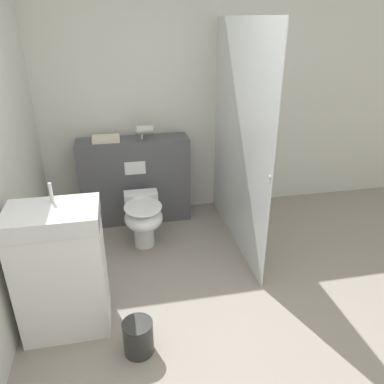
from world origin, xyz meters
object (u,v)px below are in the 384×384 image
toilet (143,217)px  waste_bin (138,337)px  sink_vanity (61,271)px  hair_drier (146,130)px

toilet → waste_bin: (-0.16, -1.34, -0.21)m
sink_vanity → waste_bin: (0.50, -0.36, -0.37)m
sink_vanity → waste_bin: bearing=-36.3°
toilet → waste_bin: 1.36m
sink_vanity → hair_drier: size_ratio=5.53×
toilet → sink_vanity: bearing=-123.9°
toilet → sink_vanity: size_ratio=0.50×
sink_vanity → hair_drier: 1.83m
hair_drier → waste_bin: size_ratio=0.81×
sink_vanity → toilet: bearing=56.1°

